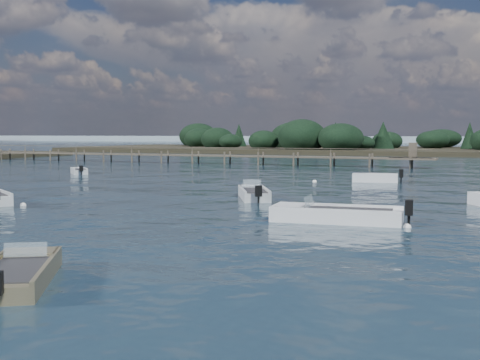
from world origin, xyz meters
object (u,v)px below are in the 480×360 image
at_px(tender_far_grey, 79,172).
at_px(jetty, 195,155).
at_px(dinghy_mid_white_a, 336,217).
at_px(dinghy_extra_a, 254,196).
at_px(dinghy_near_olive, 19,277).
at_px(tender_far_white, 375,180).

xyz_separation_m(tender_far_grey, jetty, (1.36, 20.95, 0.83)).
xyz_separation_m(dinghy_mid_white_a, jetty, (-27.18, 41.36, 0.81)).
xyz_separation_m(dinghy_mid_white_a, tender_far_grey, (-28.54, 20.41, -0.02)).
bearing_deg(tender_far_grey, dinghy_extra_a, -31.13).
relative_size(dinghy_near_olive, tender_far_grey, 1.42).
height_order(dinghy_mid_white_a, jetty, jetty).
relative_size(dinghy_near_olive, jetty, 0.07).
height_order(dinghy_near_olive, tender_far_grey, same).
distance_m(dinghy_near_olive, dinghy_mid_white_a, 14.02).
xyz_separation_m(dinghy_extra_a, tender_far_grey, (-22.17, 13.39, -0.02)).
bearing_deg(jetty, dinghy_mid_white_a, -56.69).
distance_m(dinghy_near_olive, dinghy_extra_a, 20.22).
height_order(dinghy_mid_white_a, tender_far_white, dinghy_mid_white_a).
xyz_separation_m(dinghy_near_olive, jetty, (-22.31, 54.51, 0.84)).
bearing_deg(dinghy_mid_white_a, tender_far_grey, 144.43).
bearing_deg(dinghy_near_olive, dinghy_extra_a, 94.27).
height_order(dinghy_extra_a, tender_far_grey, dinghy_extra_a).
height_order(dinghy_near_olive, tender_far_white, tender_far_white).
bearing_deg(tender_far_grey, dinghy_near_olive, -54.80).
height_order(tender_far_grey, jetty, jetty).
height_order(dinghy_near_olive, dinghy_extra_a, dinghy_extra_a).
distance_m(tender_far_white, jetty, 32.26).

